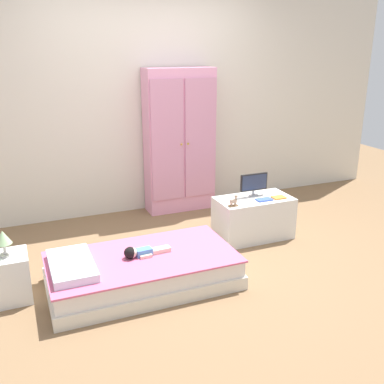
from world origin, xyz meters
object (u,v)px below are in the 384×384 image
nightstand (9,278)px  tv_stand (253,218)px  doll (139,252)px  book_blue (264,200)px  bed (143,271)px  tv_monitor (254,183)px  wardrobe (180,141)px  table_lamp (3,239)px  book_orange (279,197)px  rocking_horse_toy (234,201)px

nightstand → tv_stand: 2.34m
doll → book_blue: book_blue is taller
bed → doll: doll is taller
doll → tv_monitor: (1.37, 0.55, 0.26)m
bed → nightstand: (-1.01, 0.18, 0.06)m
wardrobe → tv_stand: wardrobe is taller
bed → table_lamp: size_ratio=7.43×
book_orange → rocking_horse_toy: bearing=-175.9°
table_lamp → book_blue: table_lamp is taller
book_orange → doll: bearing=-166.1°
tv_monitor → book_blue: 0.21m
table_lamp → book_blue: size_ratio=1.30×
table_lamp → tv_monitor: tv_monitor is taller
nightstand → doll: bearing=-9.6°
bed → doll: (-0.03, 0.01, 0.17)m
nightstand → tv_monitor: (2.35, 0.38, 0.37)m
bed → book_blue: size_ratio=9.65×
table_lamp → wardrobe: size_ratio=0.12×
table_lamp → book_orange: (2.55, 0.22, -0.08)m
nightstand → tv_stand: (2.32, 0.31, 0.02)m
tv_stand → book_blue: bearing=-58.4°
doll → tv_stand: (1.34, 0.48, -0.08)m
book_blue → book_orange: same height
table_lamp → wardrobe: (1.94, 1.39, 0.31)m
bed → tv_stand: (1.31, 0.49, 0.08)m
nightstand → wardrobe: 2.47m
bed → rocking_horse_toy: size_ratio=13.37×
tv_stand → wardrobe: bearing=109.7°
doll → tv_stand: tv_stand is taller
rocking_horse_toy → book_blue: 0.36m
doll → table_lamp: size_ratio=1.92×
tv_stand → rocking_horse_toy: rocking_horse_toy is taller
table_lamp → bed: bearing=-10.0°
table_lamp → wardrobe: bearing=35.5°
table_lamp → rocking_horse_toy: bearing=5.1°
doll → rocking_horse_toy: rocking_horse_toy is taller
doll → tv_monitor: bearing=21.9°
nightstand → rocking_horse_toy: rocking_horse_toy is taller
nightstand → table_lamp: (0.00, 0.00, 0.33)m
bed → nightstand: bearing=170.0°
nightstand → table_lamp: size_ratio=1.83×
tv_stand → rocking_horse_toy: (-0.30, -0.13, 0.26)m
tv_monitor → book_blue: bearing=-80.4°
wardrobe → bed: bearing=-120.7°
book_blue → table_lamp: bearing=-174.7°
table_lamp → book_orange: 2.56m
bed → book_blue: 1.46m
rocking_horse_toy → doll: bearing=-161.4°
nightstand → book_blue: book_blue is taller
table_lamp → tv_monitor: size_ratio=0.69×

